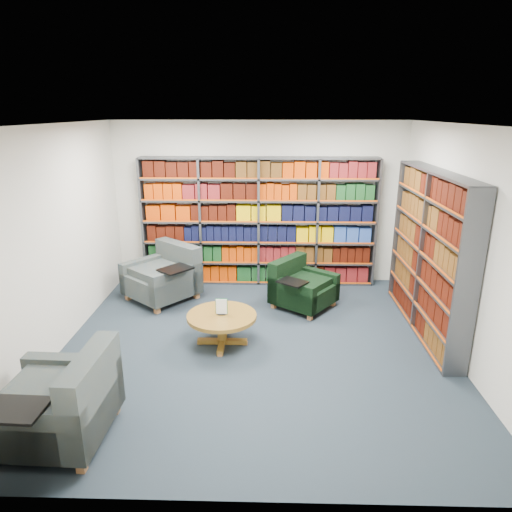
{
  "coord_description": "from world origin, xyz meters",
  "views": [
    {
      "loc": [
        0.16,
        -5.33,
        2.95
      ],
      "look_at": [
        0.0,
        0.6,
        1.05
      ],
      "focal_mm": 32.0,
      "sensor_mm": 36.0,
      "label": 1
    }
  ],
  "objects_px": {
    "chair_teal_left": "(166,277)",
    "chair_teal_front": "(64,406)",
    "chair_green_right": "(300,288)",
    "coffee_table": "(222,321)"
  },
  "relations": [
    {
      "from": "chair_green_right",
      "to": "coffee_table",
      "type": "relative_size",
      "value": 1.27
    },
    {
      "from": "chair_teal_front",
      "to": "coffee_table",
      "type": "relative_size",
      "value": 1.27
    },
    {
      "from": "chair_teal_left",
      "to": "chair_teal_front",
      "type": "xyz_separation_m",
      "value": [
        -0.21,
        -3.41,
        0.0
      ]
    },
    {
      "from": "chair_teal_left",
      "to": "chair_green_right",
      "type": "height_order",
      "value": "chair_teal_left"
    },
    {
      "from": "chair_green_right",
      "to": "chair_teal_front",
      "type": "distance_m",
      "value": 3.93
    },
    {
      "from": "coffee_table",
      "to": "chair_teal_front",
      "type": "bearing_deg",
      "value": -124.59
    },
    {
      "from": "chair_teal_left",
      "to": "chair_teal_front",
      "type": "distance_m",
      "value": 3.42
    },
    {
      "from": "chair_green_right",
      "to": "coffee_table",
      "type": "distance_m",
      "value": 1.69
    },
    {
      "from": "chair_teal_left",
      "to": "chair_green_right",
      "type": "xyz_separation_m",
      "value": [
        2.16,
        -0.28,
        -0.05
      ]
    },
    {
      "from": "chair_teal_front",
      "to": "coffee_table",
      "type": "distance_m",
      "value": 2.25
    }
  ]
}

